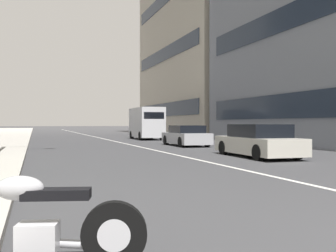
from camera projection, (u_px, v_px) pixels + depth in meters
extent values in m
cube|color=silver|center=(101.00, 138.00, 36.69)|extent=(110.00, 0.16, 0.01)
cylinder|color=black|center=(114.00, 234.00, 3.77)|extent=(0.28, 0.65, 0.64)
cylinder|color=silver|center=(114.00, 234.00, 3.77)|extent=(0.21, 0.34, 0.32)
cube|color=silver|center=(38.00, 237.00, 3.71)|extent=(0.35, 0.43, 0.28)
cube|color=black|center=(57.00, 194.00, 3.72)|extent=(0.38, 0.67, 0.10)
ellipsoid|color=#B2B2B7|center=(20.00, 188.00, 3.70)|extent=(0.35, 0.51, 0.24)
cylinder|color=silver|center=(70.00, 244.00, 3.88)|extent=(0.26, 0.69, 0.16)
cube|color=beige|center=(258.00, 145.00, 16.15)|extent=(4.70, 2.05, 0.68)
cube|color=black|center=(259.00, 131.00, 16.05)|extent=(2.56, 1.81, 0.54)
cylinder|color=black|center=(223.00, 148.00, 17.37)|extent=(0.63, 0.25, 0.62)
cylinder|color=black|center=(257.00, 147.00, 17.86)|extent=(0.63, 0.25, 0.62)
cylinder|color=black|center=(258.00, 153.00, 14.45)|extent=(0.63, 0.25, 0.62)
cylinder|color=black|center=(297.00, 152.00, 14.93)|extent=(0.63, 0.25, 0.62)
cube|color=#B7B7BC|center=(186.00, 138.00, 24.12)|extent=(4.21, 1.85, 0.66)
cube|color=black|center=(187.00, 129.00, 23.96)|extent=(2.17, 1.69, 0.46)
cylinder|color=black|center=(166.00, 140.00, 25.17)|extent=(0.62, 0.22, 0.62)
cylinder|color=black|center=(190.00, 140.00, 25.71)|extent=(0.62, 0.22, 0.62)
cylinder|color=black|center=(181.00, 142.00, 22.55)|extent=(0.62, 0.22, 0.62)
cylinder|color=black|center=(207.00, 142.00, 23.08)|extent=(0.62, 0.22, 0.62)
cube|color=silver|center=(146.00, 122.00, 33.82)|extent=(5.34, 2.20, 2.53)
cube|color=black|center=(154.00, 116.00, 31.32)|extent=(0.10, 1.70, 0.56)
cylinder|color=black|center=(132.00, 135.00, 35.27)|extent=(0.73, 0.28, 0.72)
cylinder|color=black|center=(151.00, 135.00, 35.81)|extent=(0.73, 0.28, 0.72)
cylinder|color=black|center=(141.00, 136.00, 31.85)|extent=(0.73, 0.28, 0.72)
cylinder|color=black|center=(162.00, 136.00, 32.39)|extent=(0.73, 0.28, 0.72)
cube|color=#232D3D|center=(164.00, 110.00, 44.60)|extent=(19.88, 0.08, 1.50)
cube|color=#232D3D|center=(164.00, 54.00, 44.56)|extent=(19.88, 0.08, 1.50)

